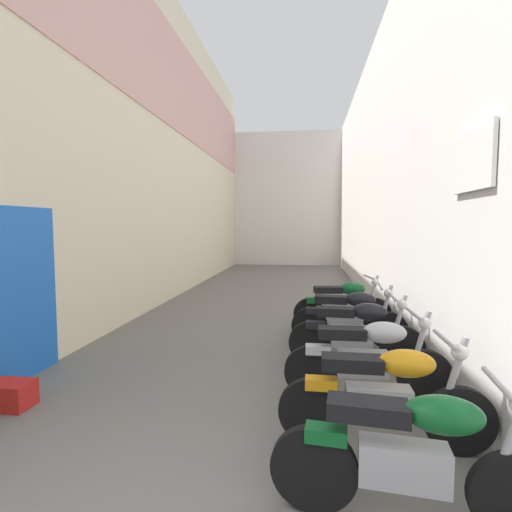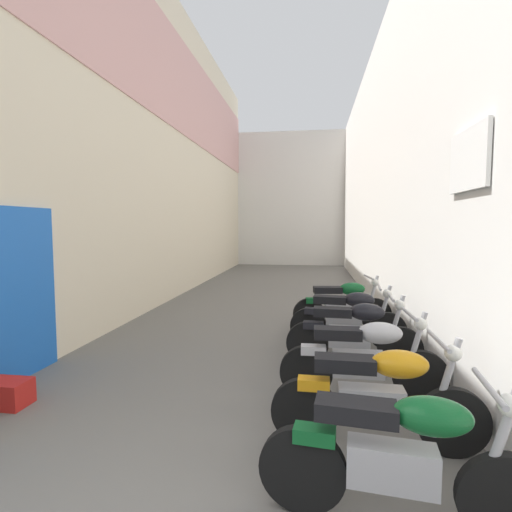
# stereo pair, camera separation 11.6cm
# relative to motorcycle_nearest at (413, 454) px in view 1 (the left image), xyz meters

# --- Properties ---
(ground_plane) EXTENTS (34.19, 34.19, 0.00)m
(ground_plane) POSITION_rel_motorcycle_nearest_xyz_m (-1.67, 5.70, -0.50)
(ground_plane) COLOR #66635E
(building_left) EXTENTS (0.45, 18.19, 8.13)m
(building_left) POSITION_rel_motorcycle_nearest_xyz_m (-4.47, 7.66, 3.60)
(building_left) COLOR beige
(building_left) RESTS_ON ground
(building_right) EXTENTS (0.45, 18.19, 6.60)m
(building_right) POSITION_rel_motorcycle_nearest_xyz_m (1.14, 7.69, 2.80)
(building_right) COLOR silver
(building_right) RESTS_ON ground
(building_far_end) EXTENTS (8.21, 2.00, 6.53)m
(building_far_end) POSITION_rel_motorcycle_nearest_xyz_m (-1.67, 17.79, 2.76)
(building_far_end) COLOR silver
(building_far_end) RESTS_ON ground
(motorcycle_nearest) EXTENTS (1.85, 0.58, 1.04)m
(motorcycle_nearest) POSITION_rel_motorcycle_nearest_xyz_m (0.00, 0.00, 0.00)
(motorcycle_nearest) COLOR black
(motorcycle_nearest) RESTS_ON ground
(motorcycle_second) EXTENTS (1.85, 0.58, 1.04)m
(motorcycle_second) POSITION_rel_motorcycle_nearest_xyz_m (0.00, 0.90, 0.00)
(motorcycle_second) COLOR black
(motorcycle_second) RESTS_ON ground
(motorcycle_third) EXTENTS (1.85, 0.58, 1.04)m
(motorcycle_third) POSITION_rel_motorcycle_nearest_xyz_m (0.00, 1.87, 0.00)
(motorcycle_third) COLOR black
(motorcycle_third) RESTS_ON ground
(motorcycle_fourth) EXTENTS (1.85, 0.58, 1.04)m
(motorcycle_fourth) POSITION_rel_motorcycle_nearest_xyz_m (0.00, 2.94, 0.00)
(motorcycle_fourth) COLOR black
(motorcycle_fourth) RESTS_ON ground
(motorcycle_fifth) EXTENTS (1.85, 0.58, 1.04)m
(motorcycle_fifth) POSITION_rel_motorcycle_nearest_xyz_m (0.00, 3.84, 0.00)
(motorcycle_fifth) COLOR black
(motorcycle_fifth) RESTS_ON ground
(motorcycle_sixth) EXTENTS (1.84, 0.58, 1.04)m
(motorcycle_sixth) POSITION_rel_motorcycle_nearest_xyz_m (-0.00, 4.88, 0.00)
(motorcycle_sixth) COLOR black
(motorcycle_sixth) RESTS_ON ground
(plastic_crate) EXTENTS (0.44, 0.32, 0.28)m
(plastic_crate) POSITION_rel_motorcycle_nearest_xyz_m (-3.85, 1.19, -0.36)
(plastic_crate) COLOR red
(plastic_crate) RESTS_ON ground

